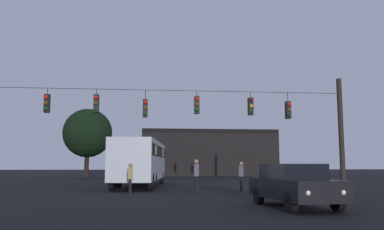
{
  "coord_description": "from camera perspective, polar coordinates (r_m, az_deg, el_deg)",
  "views": [
    {
      "loc": [
        -1.01,
        -6.31,
        1.51
      ],
      "look_at": [
        0.99,
        13.36,
        3.95
      ],
      "focal_mm": 37.37,
      "sensor_mm": 36.0,
      "label": 1
    }
  ],
  "objects": [
    {
      "name": "pedestrian_crossing_right",
      "position": [
        23.01,
        7.07,
        -8.42
      ],
      "size": [
        0.35,
        0.42,
        1.65
      ],
      "color": "black",
      "rests_on": "ground"
    },
    {
      "name": "overhead_signal_span",
      "position": [
        21.18,
        -2.96,
        -1.06
      ],
      "size": [
        19.13,
        0.44,
        6.27
      ],
      "color": "black",
      "rests_on": "ground"
    },
    {
      "name": "car_near_right",
      "position": [
        14.68,
        14.32,
        -9.59
      ],
      "size": [
        2.19,
        4.46,
        1.52
      ],
      "color": "black",
      "rests_on": "ground"
    },
    {
      "name": "pedestrian_crossing_left",
      "position": [
        21.35,
        0.63,
        -8.38
      ],
      "size": [
        0.26,
        0.38,
        1.76
      ],
      "color": "black",
      "rests_on": "ground"
    },
    {
      "name": "ground_plane",
      "position": [
        30.87,
        -3.99,
        -9.82
      ],
      "size": [
        168.0,
        168.0,
        0.0
      ],
      "primitive_type": "plane",
      "color": "black",
      "rests_on": "ground"
    },
    {
      "name": "corner_building",
      "position": [
        54.3,
        2.16,
        -5.49
      ],
      "size": [
        17.4,
        8.45,
        5.93
      ],
      "color": "black",
      "rests_on": "ground"
    },
    {
      "name": "pedestrian_crossing_center",
      "position": [
        20.24,
        -8.8,
        -8.74
      ],
      "size": [
        0.25,
        0.37,
        1.56
      ],
      "color": "black",
      "rests_on": "ground"
    },
    {
      "name": "tree_left_silhouette",
      "position": [
        47.1,
        -14.67,
        -2.52
      ],
      "size": [
        5.54,
        5.54,
        7.81
      ],
      "color": "black",
      "rests_on": "ground"
    },
    {
      "name": "city_bus",
      "position": [
        27.53,
        -7.29,
        -6.23
      ],
      "size": [
        3.59,
        11.19,
        3.0
      ],
      "color": "#B7BCC6",
      "rests_on": "ground"
    }
  ]
}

